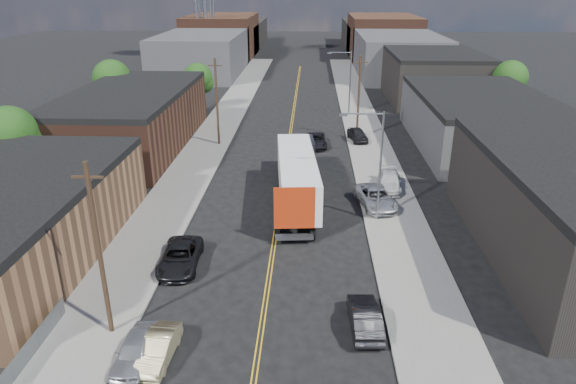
# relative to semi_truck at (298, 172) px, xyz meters

# --- Properties ---
(ground) EXTENTS (260.00, 260.00, 0.00)m
(ground) POSITION_rel_semi_truck_xyz_m (-1.50, 30.81, -2.58)
(ground) COLOR black
(ground) RESTS_ON ground
(centerline) EXTENTS (0.32, 120.00, 0.01)m
(centerline) POSITION_rel_semi_truck_xyz_m (-1.50, 15.81, -2.58)
(centerline) COLOR gold
(centerline) RESTS_ON ground
(sidewalk_left) EXTENTS (5.00, 140.00, 0.15)m
(sidewalk_left) POSITION_rel_semi_truck_xyz_m (-11.00, 15.81, -2.51)
(sidewalk_left) COLOR slate
(sidewalk_left) RESTS_ON ground
(sidewalk_right) EXTENTS (5.00, 140.00, 0.15)m
(sidewalk_right) POSITION_rel_semi_truck_xyz_m (8.00, 15.81, -2.51)
(sidewalk_right) COLOR slate
(sidewalk_right) RESTS_ON ground
(warehouse_tan) EXTENTS (12.00, 22.00, 5.60)m
(warehouse_tan) POSITION_rel_semi_truck_xyz_m (-19.50, -11.19, 0.22)
(warehouse_tan) COLOR #885E3F
(warehouse_tan) RESTS_ON ground
(warehouse_brown) EXTENTS (12.00, 26.00, 6.60)m
(warehouse_brown) POSITION_rel_semi_truck_xyz_m (-19.50, 14.81, 0.72)
(warehouse_brown) COLOR #44261B
(warehouse_brown) RESTS_ON ground
(industrial_right_b) EXTENTS (14.00, 24.00, 6.10)m
(industrial_right_b) POSITION_rel_semi_truck_xyz_m (20.50, 16.81, 0.47)
(industrial_right_b) COLOR #393A3C
(industrial_right_b) RESTS_ON ground
(industrial_right_c) EXTENTS (14.00, 22.00, 7.60)m
(industrial_right_c) POSITION_rel_semi_truck_xyz_m (20.50, 42.81, 1.22)
(industrial_right_c) COLOR black
(industrial_right_c) RESTS_ON ground
(skyline_left_a) EXTENTS (16.00, 30.00, 8.00)m
(skyline_left_a) POSITION_rel_semi_truck_xyz_m (-21.50, 65.81, 1.42)
(skyline_left_a) COLOR #393A3C
(skyline_left_a) RESTS_ON ground
(skyline_right_a) EXTENTS (16.00, 30.00, 8.00)m
(skyline_right_a) POSITION_rel_semi_truck_xyz_m (18.50, 65.81, 1.42)
(skyline_right_a) COLOR #393A3C
(skyline_right_a) RESTS_ON ground
(skyline_left_b) EXTENTS (16.00, 26.00, 10.00)m
(skyline_left_b) POSITION_rel_semi_truck_xyz_m (-21.50, 90.81, 2.42)
(skyline_left_b) COLOR #44261B
(skyline_left_b) RESTS_ON ground
(skyline_right_b) EXTENTS (16.00, 26.00, 10.00)m
(skyline_right_b) POSITION_rel_semi_truck_xyz_m (18.50, 90.81, 2.42)
(skyline_right_b) COLOR #44261B
(skyline_right_b) RESTS_ON ground
(skyline_left_c) EXTENTS (16.00, 40.00, 7.00)m
(skyline_left_c) POSITION_rel_semi_truck_xyz_m (-21.50, 110.81, 0.92)
(skyline_left_c) COLOR black
(skyline_left_c) RESTS_ON ground
(skyline_right_c) EXTENTS (16.00, 40.00, 7.00)m
(skyline_right_c) POSITION_rel_semi_truck_xyz_m (18.50, 110.81, 0.92)
(skyline_right_c) COLOR black
(skyline_right_c) RESTS_ON ground
(streetlight_near) EXTENTS (3.39, 0.25, 9.00)m
(streetlight_near) POSITION_rel_semi_truck_xyz_m (6.10, -4.19, 2.74)
(streetlight_near) COLOR gray
(streetlight_near) RESTS_ON ground
(streetlight_far) EXTENTS (3.39, 0.25, 9.00)m
(streetlight_far) POSITION_rel_semi_truck_xyz_m (6.10, 30.81, 2.74)
(streetlight_far) COLOR gray
(streetlight_far) RESTS_ON ground
(utility_pole_left_near) EXTENTS (1.60, 0.26, 10.00)m
(utility_pole_left_near) POSITION_rel_semi_truck_xyz_m (-9.70, -19.19, 2.56)
(utility_pole_left_near) COLOR black
(utility_pole_left_near) RESTS_ON ground
(utility_pole_left_far) EXTENTS (1.60, 0.26, 10.00)m
(utility_pole_left_far) POSITION_rel_semi_truck_xyz_m (-9.70, 15.81, 2.56)
(utility_pole_left_far) COLOR black
(utility_pole_left_far) RESTS_ON ground
(utility_pole_right) EXTENTS (1.60, 0.26, 10.00)m
(utility_pole_right) POSITION_rel_semi_truck_xyz_m (6.70, 18.81, 2.56)
(utility_pole_right) COLOR black
(utility_pole_right) RESTS_ON ground
(tree_left_near) EXTENTS (4.85, 4.76, 7.91)m
(tree_left_near) POSITION_rel_semi_truck_xyz_m (-25.44, 0.81, 2.59)
(tree_left_near) COLOR black
(tree_left_near) RESTS_ON ground
(tree_left_mid) EXTENTS (5.10, 5.04, 8.37)m
(tree_left_mid) POSITION_rel_semi_truck_xyz_m (-25.44, 25.81, 2.90)
(tree_left_mid) COLOR black
(tree_left_mid) RESTS_ON ground
(tree_left_far) EXTENTS (4.35, 4.20, 6.97)m
(tree_left_far) POSITION_rel_semi_truck_xyz_m (-15.44, 32.81, 1.98)
(tree_left_far) COLOR black
(tree_left_far) RESTS_ON ground
(tree_right_far) EXTENTS (4.85, 4.76, 7.91)m
(tree_right_far) POSITION_rel_semi_truck_xyz_m (28.56, 30.81, 2.59)
(tree_right_far) COLOR black
(tree_right_far) RESTS_ON ground
(semi_truck) EXTENTS (4.08, 17.48, 4.53)m
(semi_truck) POSITION_rel_semi_truck_xyz_m (0.00, 0.00, 0.00)
(semi_truck) COLOR silver
(semi_truck) RESTS_ON ground
(car_left_a) EXTENTS (1.74, 4.21, 1.43)m
(car_left_a) POSITION_rel_semi_truck_xyz_m (-7.58, -21.43, -1.87)
(car_left_a) COLOR #B6BABC
(car_left_a) RESTS_ON ground
(car_left_b) EXTENTS (1.62, 4.06, 1.31)m
(car_left_b) POSITION_rel_semi_truck_xyz_m (-6.50, -21.19, -1.93)
(car_left_b) COLOR tan
(car_left_b) RESTS_ON ground
(car_left_c) EXTENTS (2.76, 5.53, 1.51)m
(car_left_c) POSITION_rel_semi_truck_xyz_m (-7.60, -12.01, -1.83)
(car_left_c) COLOR black
(car_left_c) RESTS_ON ground
(car_right_oncoming) EXTENTS (1.78, 4.57, 1.48)m
(car_right_oncoming) POSITION_rel_semi_truck_xyz_m (4.23, -18.17, -1.84)
(car_right_oncoming) COLOR black
(car_right_oncoming) RESTS_ON ground
(car_right_lot_a) EXTENTS (3.58, 6.01, 1.57)m
(car_right_lot_a) POSITION_rel_semi_truck_xyz_m (6.70, -1.57, -1.65)
(car_right_lot_a) COLOR #B0B2B6
(car_right_lot_a) RESTS_ON sidewalk_right
(car_right_lot_b) EXTENTS (2.63, 5.33, 1.49)m
(car_right_lot_b) POSITION_rel_semi_truck_xyz_m (8.37, 2.37, -1.69)
(car_right_lot_b) COLOR silver
(car_right_lot_b) RESTS_ON sidewalk_right
(car_right_lot_c) EXTENTS (2.61, 4.64, 1.49)m
(car_right_lot_c) POSITION_rel_semi_truck_xyz_m (6.70, 17.75, -1.69)
(car_right_lot_c) COLOR black
(car_right_lot_c) RESTS_ON sidewalk_right
(car_ahead_truck) EXTENTS (2.67, 5.30, 1.44)m
(car_ahead_truck) POSITION_rel_semi_truck_xyz_m (1.68, 15.64, -1.86)
(car_ahead_truck) COLOR black
(car_ahead_truck) RESTS_ON ground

